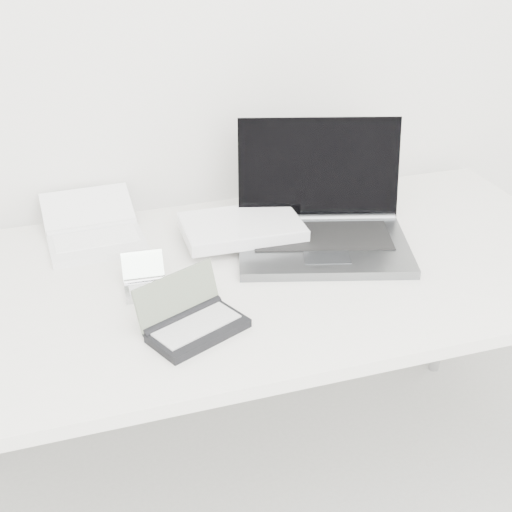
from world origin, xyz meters
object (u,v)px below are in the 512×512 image
object	(u,v)px
desk	(263,286)
laptop_large	(297,225)
palmtop_charcoal	(192,321)
netbook_open_white	(94,233)

from	to	relation	value
desk	laptop_large	world-z (taller)	laptop_large
laptop_large	palmtop_charcoal	xyz separation A→B (m)	(-0.34, -0.30, -0.02)
desk	laptop_large	bearing A→B (deg)	41.03
desk	palmtop_charcoal	distance (m)	0.30
desk	laptop_large	distance (m)	0.19
netbook_open_white	palmtop_charcoal	world-z (taller)	palmtop_charcoal
laptop_large	palmtop_charcoal	size ratio (longest dim) A/B	2.46
desk	netbook_open_white	world-z (taller)	netbook_open_white
desk	netbook_open_white	xyz separation A→B (m)	(-0.36, 0.27, 0.06)
palmtop_charcoal	laptop_large	bearing A→B (deg)	17.22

